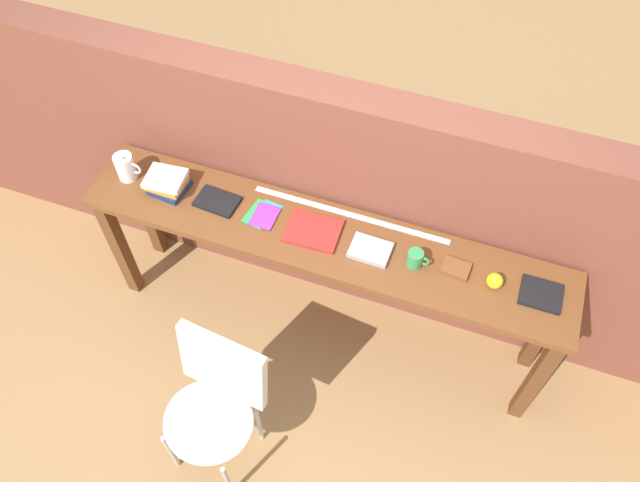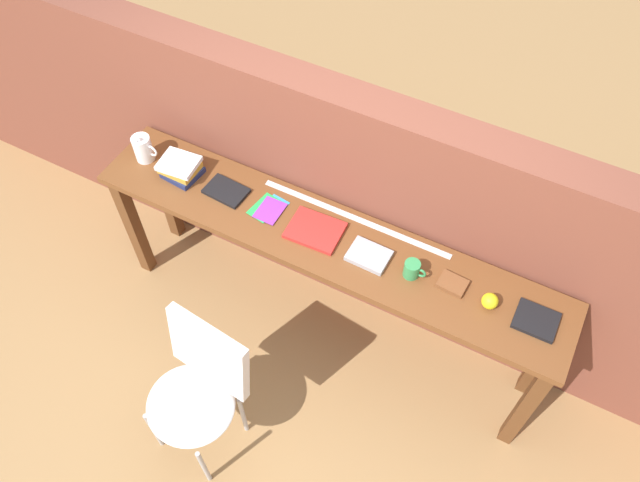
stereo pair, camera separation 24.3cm
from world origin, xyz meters
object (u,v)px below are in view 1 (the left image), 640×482
Objects in this scene: magazine_cycling at (217,201)px; leather_journal_brown at (456,268)px; book_repair_rightmost at (541,294)px; pitcher_white at (126,167)px; book_stack_leftmost at (167,183)px; mug at (416,259)px; sports_ball_small at (495,281)px; pamphlet_pile_colourful at (263,215)px; chair_white_moulded at (214,402)px; book_open_centre at (313,231)px.

magazine_cycling is 1.24m from leather_journal_brown.
leather_journal_brown reaches higher than book_repair_rightmost.
pitcher_white reaches higher than leather_journal_brown.
book_stack_leftmost is 1.33m from mug.
sports_ball_small is (1.70, -0.01, -0.01)m from book_stack_leftmost.
pamphlet_pile_colourful is at bearing 0.83° from book_stack_leftmost.
chair_white_moulded is 4.12× the size of magazine_cycling.
pitcher_white is at bearing -176.03° from leather_journal_brown.
book_repair_rightmost reaches higher than pamphlet_pile_colourful.
pitcher_white is 1.57m from mug.
pitcher_white is at bearing 178.99° from book_stack_leftmost.
leather_journal_brown is (1.24, 0.01, 0.00)m from magazine_cycling.
magazine_cycling is at bearing 178.65° from mug.
chair_white_moulded is 4.61× the size of pamphlet_pile_colourful.
sports_ball_small is at bearing -0.97° from pamphlet_pile_colourful.
book_stack_leftmost is 0.98× the size of magazine_cycling.
book_repair_rightmost is (1.92, 0.01, -0.04)m from book_stack_leftmost.
pitcher_white is 0.69× the size of book_open_centre.
pitcher_white is at bearing -179.74° from pamphlet_pile_colourful.
sports_ball_small reaches higher than book_open_centre.
magazine_cycling is (-0.34, 0.86, 0.36)m from chair_white_moulded.
book_open_centre reaches higher than pamphlet_pile_colourful.
book_repair_rightmost is at bearing 0.20° from book_stack_leftmost.
book_repair_rightmost is (1.64, 0.00, 0.00)m from magazine_cycling.
pamphlet_pile_colourful is at bearing -176.00° from leather_journal_brown.
book_stack_leftmost is at bearing 125.74° from chair_white_moulded.
book_repair_rightmost is at bearing -2.05° from book_open_centre.
mug reaches higher than book_open_centre.
mug is at bearing -4.29° from book_open_centre.
pitcher_white is 0.24m from book_stack_leftmost.
magazine_cycling is 1.97× the size of mug.
sports_ball_small is at bearing -4.21° from leather_journal_brown.
chair_white_moulded is at bearing -45.28° from pitcher_white.
sports_ball_small is at bearing 1.45° from mug.
pitcher_white reaches higher than book_stack_leftmost.
magazine_cycling is at bearing -179.00° from pamphlet_pile_colourful.
chair_white_moulded is 1.00m from magazine_cycling.
magazine_cycling reaches higher than pamphlet_pile_colourful.
leather_journal_brown is (0.19, 0.03, -0.03)m from mug.
book_open_centre is at bearing -179.75° from book_repair_rightmost.
book_stack_leftmost is 0.28m from magazine_cycling.
pamphlet_pile_colourful is 1.39m from book_repair_rightmost.
magazine_cycling is at bearing -175.86° from leather_journal_brown.
magazine_cycling is 1.64m from book_repair_rightmost.
book_stack_leftmost is (0.24, -0.00, -0.03)m from pitcher_white.
book_stack_leftmost is 1.92m from book_repair_rightmost.
sports_ball_small is (0.90, -0.00, 0.03)m from book_open_centre.
book_stack_leftmost is 0.53m from pamphlet_pile_colourful.
pitcher_white is 1.41× the size of leather_journal_brown.
magazine_cycling is at bearing 111.57° from chair_white_moulded.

